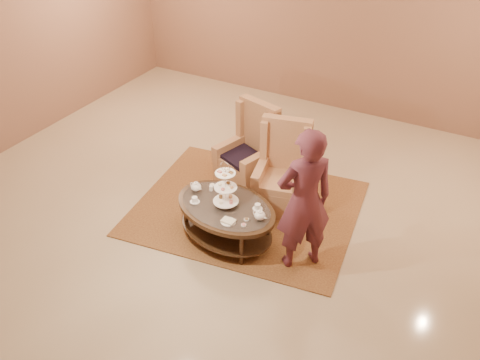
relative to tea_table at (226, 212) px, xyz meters
The scene contains 8 objects.
ground 0.46m from the tea_table, 130.13° to the left, with size 8.00×8.00×0.00m, color #C0AF8F.
ceiling 0.46m from the tea_table, 130.13° to the left, with size 8.00×8.00×0.02m, color beige.
wall_back 4.37m from the tea_table, 91.83° to the left, with size 8.00×0.04×3.50m, color #946850.
rug 0.77m from the tea_table, 95.80° to the left, with size 3.15×2.74×0.02m.
tea_table is the anchor object (origin of this frame).
armchair_left 1.26m from the tea_table, 105.01° to the left, with size 0.81×0.83×1.21m.
armchair_right 1.02m from the tea_table, 73.90° to the left, with size 0.78×0.80×1.20m.
person 1.09m from the tea_table, ahead, with size 0.76×0.76×1.77m.
Camera 1 is at (2.77, -4.58, 4.30)m, focal length 40.00 mm.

